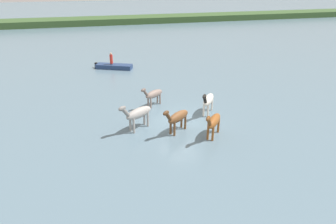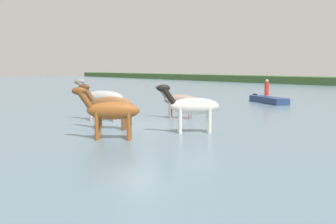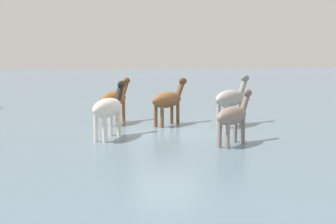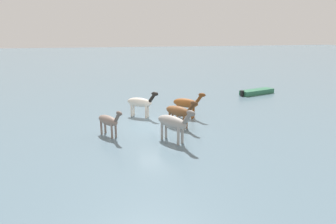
{
  "view_description": "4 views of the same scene",
  "coord_description": "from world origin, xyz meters",
  "px_view_note": "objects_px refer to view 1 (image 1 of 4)",
  "views": [
    {
      "loc": [
        -5.09,
        -17.52,
        9.38
      ],
      "look_at": [
        -0.8,
        -0.02,
        0.84
      ],
      "focal_mm": 31.43,
      "sensor_mm": 36.0,
      "label": 1
    },
    {
      "loc": [
        13.13,
        -9.18,
        2.61
      ],
      "look_at": [
        0.78,
        0.8,
        0.7
      ],
      "focal_mm": 39.38,
      "sensor_mm": 36.0,
      "label": 2
    },
    {
      "loc": [
        4.96,
        14.87,
        2.74
      ],
      "look_at": [
        0.0,
        0.14,
        0.76
      ],
      "focal_mm": 44.45,
      "sensor_mm": 36.0,
      "label": 3
    },
    {
      "loc": [
        -17.51,
        3.19,
        6.0
      ],
      "look_at": [
        -0.6,
        -0.61,
        1.09
      ],
      "focal_mm": 30.35,
      "sensor_mm": 36.0,
      "label": 4
    }
  ],
  "objects_px": {
    "horse_lead": "(138,114)",
    "horse_pinto_flank": "(208,100)",
    "horse_dun_straggler": "(177,117)",
    "boat_tender_starboard": "(114,67)",
    "horse_dark_mare": "(213,122)",
    "horse_mid_herd": "(153,94)",
    "person_boatman_standing": "(111,58)"
  },
  "relations": [
    {
      "from": "horse_lead",
      "to": "horse_pinto_flank",
      "type": "bearing_deg",
      "value": 158.16
    },
    {
      "from": "horse_lead",
      "to": "horse_dun_straggler",
      "type": "bearing_deg",
      "value": 123.74
    },
    {
      "from": "boat_tender_starboard",
      "to": "horse_dark_mare",
      "type": "bearing_deg",
      "value": -50.06
    },
    {
      "from": "horse_lead",
      "to": "horse_pinto_flank",
      "type": "height_order",
      "value": "horse_lead"
    },
    {
      "from": "horse_dark_mare",
      "to": "boat_tender_starboard",
      "type": "height_order",
      "value": "horse_dark_mare"
    },
    {
      "from": "boat_tender_starboard",
      "to": "horse_pinto_flank",
      "type": "bearing_deg",
      "value": -42.95
    },
    {
      "from": "horse_lead",
      "to": "boat_tender_starboard",
      "type": "bearing_deg",
      "value": -121.98
    },
    {
      "from": "horse_lead",
      "to": "horse_pinto_flank",
      "type": "relative_size",
      "value": 1.08
    },
    {
      "from": "horse_dun_straggler",
      "to": "horse_dark_mare",
      "type": "bearing_deg",
      "value": 114.16
    },
    {
      "from": "horse_dark_mare",
      "to": "horse_dun_straggler",
      "type": "height_order",
      "value": "horse_dun_straggler"
    },
    {
      "from": "horse_mid_herd",
      "to": "person_boatman_standing",
      "type": "distance_m",
      "value": 11.05
    },
    {
      "from": "horse_mid_herd",
      "to": "person_boatman_standing",
      "type": "xyz_separation_m",
      "value": [
        -2.46,
        10.77,
        0.16
      ]
    },
    {
      "from": "horse_dark_mare",
      "to": "horse_dun_straggler",
      "type": "relative_size",
      "value": 0.97
    },
    {
      "from": "horse_mid_herd",
      "to": "horse_dun_straggler",
      "type": "distance_m",
      "value": 4.52
    },
    {
      "from": "horse_dark_mare",
      "to": "horse_dun_straggler",
      "type": "xyz_separation_m",
      "value": [
        -2.02,
        1.1,
        0.01
      ]
    },
    {
      "from": "horse_pinto_flank",
      "to": "horse_dun_straggler",
      "type": "bearing_deg",
      "value": -18.14
    },
    {
      "from": "horse_dun_straggler",
      "to": "person_boatman_standing",
      "type": "xyz_separation_m",
      "value": [
        -3.13,
        15.25,
        0.05
      ]
    },
    {
      "from": "horse_pinto_flank",
      "to": "person_boatman_standing",
      "type": "height_order",
      "value": "horse_pinto_flank"
    },
    {
      "from": "boat_tender_starboard",
      "to": "person_boatman_standing",
      "type": "xyz_separation_m",
      "value": [
        -0.21,
        0.05,
        0.96
      ]
    },
    {
      "from": "horse_dark_mare",
      "to": "horse_dun_straggler",
      "type": "distance_m",
      "value": 2.3
    },
    {
      "from": "horse_lead",
      "to": "person_boatman_standing",
      "type": "xyz_separation_m",
      "value": [
        -0.74,
        14.27,
        -0.03
      ]
    },
    {
      "from": "horse_mid_herd",
      "to": "horse_dun_straggler",
      "type": "relative_size",
      "value": 0.92
    },
    {
      "from": "horse_lead",
      "to": "horse_mid_herd",
      "type": "height_order",
      "value": "horse_lead"
    },
    {
      "from": "horse_dun_straggler",
      "to": "person_boatman_standing",
      "type": "distance_m",
      "value": 15.56
    },
    {
      "from": "boat_tender_starboard",
      "to": "horse_lead",
      "type": "bearing_deg",
      "value": -64.82
    },
    {
      "from": "horse_pinto_flank",
      "to": "horse_lead",
      "type": "bearing_deg",
      "value": -42.21
    },
    {
      "from": "horse_mid_herd",
      "to": "horse_pinto_flank",
      "type": "bearing_deg",
      "value": 111.73
    },
    {
      "from": "horse_pinto_flank",
      "to": "person_boatman_standing",
      "type": "distance_m",
      "value": 14.44
    },
    {
      "from": "horse_dark_mare",
      "to": "horse_mid_herd",
      "type": "distance_m",
      "value": 6.19
    },
    {
      "from": "horse_mid_herd",
      "to": "boat_tender_starboard",
      "type": "relative_size",
      "value": 0.5
    },
    {
      "from": "horse_pinto_flank",
      "to": "horse_dark_mare",
      "type": "bearing_deg",
      "value": 20.41
    },
    {
      "from": "horse_lead",
      "to": "horse_dun_straggler",
      "type": "xyz_separation_m",
      "value": [
        2.4,
        -0.98,
        -0.08
      ]
    }
  ]
}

